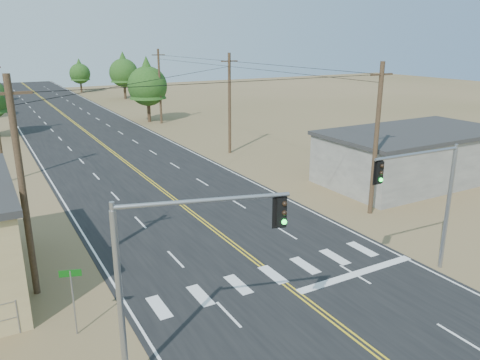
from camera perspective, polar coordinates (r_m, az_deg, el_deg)
road at (r=42.72m, az=-12.44°, el=1.11°), size 15.00×200.00×0.02m
building_right at (r=41.04m, az=20.32°, el=2.67°), size 15.00×8.00×4.00m
utility_pole_left_near at (r=22.39m, az=-24.99°, el=-0.92°), size 1.80×0.30×10.00m
utility_pole_right_near at (r=31.57m, az=16.27°, el=4.83°), size 1.80×0.30×10.00m
utility_pole_right_mid at (r=47.48m, az=-1.29°, el=9.36°), size 1.80×0.30×10.00m
utility_pole_right_far at (r=65.67m, az=-9.76°, el=11.23°), size 1.80×0.30×10.00m
signal_mast_left at (r=15.44m, az=-8.52°, el=-9.66°), size 5.53×1.88×6.64m
signal_mast_right at (r=24.07m, az=22.10°, el=-1.22°), size 5.20×0.44×6.51m
street_sign at (r=19.82m, az=-19.76°, el=-12.69°), size 0.81×0.31×2.84m
tree_right_near at (r=67.19m, az=-11.24°, el=11.64°), size 5.43×5.43×9.05m
tree_right_mid at (r=94.56m, az=-14.02°, el=12.89°), size 5.40×5.40×9.00m
tree_right_far at (r=109.13m, az=-18.96°, el=12.40°), size 4.35×4.35×7.25m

